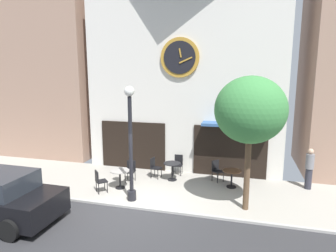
{
  "coord_description": "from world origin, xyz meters",
  "views": [
    {
      "loc": [
        3.6,
        -8.69,
        4.59
      ],
      "look_at": [
        0.73,
        2.09,
        2.57
      ],
      "focal_mm": 30.87,
      "sensor_mm": 36.0,
      "label": 1
    }
  ],
  "objects": [
    {
      "name": "cafe_table_center_left",
      "position": [
        -1.15,
        1.58,
        0.56
      ],
      "size": [
        0.79,
        0.79,
        0.75
      ],
      "color": "black",
      "rests_on": "ground_plane"
    },
    {
      "name": "cafe_chair_near_tree",
      "position": [
        -0.17,
        3.11,
        0.53
      ],
      "size": [
        0.47,
        0.47,
        0.9
      ],
      "color": "black",
      "rests_on": "ground_plane"
    },
    {
      "name": "pedestrian_grey",
      "position": [
        6.23,
        3.48,
        0.86
      ],
      "size": [
        0.37,
        0.37,
        1.67
      ],
      "color": "#2D2D38",
      "rests_on": "ground_plane"
    },
    {
      "name": "neighbor_building_left",
      "position": [
        -7.81,
        6.59,
        5.7
      ],
      "size": [
        6.8,
        4.82,
        11.4
      ],
      "color": "#9E7A66",
      "rests_on": "ground_plane"
    },
    {
      "name": "clock_building",
      "position": [
        0.73,
        5.51,
        5.46
      ],
      "size": [
        9.26,
        4.01,
        10.59
      ],
      "color": "silver",
      "rests_on": "ground_plane"
    },
    {
      "name": "street_tree",
      "position": [
        3.79,
        0.97,
        3.42
      ],
      "size": [
        2.32,
        2.09,
        4.54
      ],
      "color": "brown",
      "rests_on": "ground_plane"
    },
    {
      "name": "cafe_table_rightmost",
      "position": [
        0.68,
        3.0,
        0.56
      ],
      "size": [
        0.75,
        0.75,
        0.77
      ],
      "color": "black",
      "rests_on": "ground_plane"
    },
    {
      "name": "cafe_chair_facing_street",
      "position": [
        -1.03,
        2.42,
        0.53
      ],
      "size": [
        0.43,
        0.43,
        0.9
      ],
      "color": "black",
      "rests_on": "ground_plane"
    },
    {
      "name": "cafe_chair_right_end",
      "position": [
        -1.74,
        0.95,
        0.53
      ],
      "size": [
        0.57,
        0.57,
        0.9
      ],
      "color": "black",
      "rests_on": "ground_plane"
    },
    {
      "name": "cafe_chair_curbside",
      "position": [
        2.56,
        3.41,
        0.53
      ],
      "size": [
        0.57,
        0.57,
        0.9
      ],
      "color": "black",
      "rests_on": "ground_plane"
    },
    {
      "name": "cafe_table_near_door",
      "position": [
        3.23,
        2.84,
        0.52
      ],
      "size": [
        0.75,
        0.75,
        0.72
      ],
      "color": "black",
      "rests_on": "ground_plane"
    },
    {
      "name": "cafe_chair_left_end",
      "position": [
        0.76,
        3.83,
        0.53
      ],
      "size": [
        0.41,
        0.41,
        0.9
      ],
      "color": "black",
      "rests_on": "ground_plane"
    },
    {
      "name": "street_lamp",
      "position": [
        -0.27,
        0.64,
        2.12
      ],
      "size": [
        0.36,
        0.36,
        4.18
      ],
      "color": "black",
      "rests_on": "ground_plane"
    },
    {
      "name": "ground_plane",
      "position": [
        0.0,
        -1.01,
        -0.02
      ],
      "size": [
        26.45,
        10.43,
        0.13
      ],
      "color": "#9E998E"
    }
  ]
}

